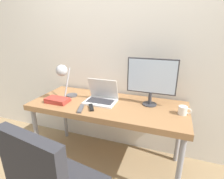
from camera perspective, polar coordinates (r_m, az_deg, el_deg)
name	(u,v)px	position (r m, az deg, el deg)	size (l,w,h in m)	color
wall_back	(120,50)	(2.16, 2.48, 12.61)	(8.00, 0.05, 2.60)	silver
desk	(108,109)	(1.95, -1.36, -6.32)	(1.69, 0.69, 0.77)	#996B42
laptop	(101,97)	(1.95, -3.53, -2.54)	(0.34, 0.25, 0.25)	silver
monitor	(151,78)	(1.84, 12.77, 3.55)	(0.51, 0.15, 0.50)	#333338
desk_lamp	(63,74)	(1.99, -15.62, 4.82)	(0.13, 0.28, 0.41)	#4C4C51
book_stack	(58,100)	(2.03, -17.36, -3.35)	(0.26, 0.17, 0.05)	#B2382D
tv_remote	(81,109)	(1.81, -10.16, -6.15)	(0.09, 0.18, 0.02)	#4C4C51
media_remote	(91,107)	(1.82, -6.80, -5.82)	(0.11, 0.15, 0.02)	black
mug	(183,110)	(1.80, 22.19, -6.33)	(0.12, 0.08, 0.08)	silver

